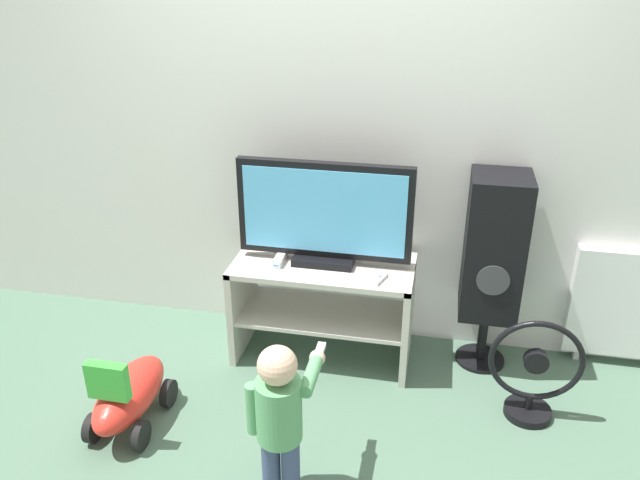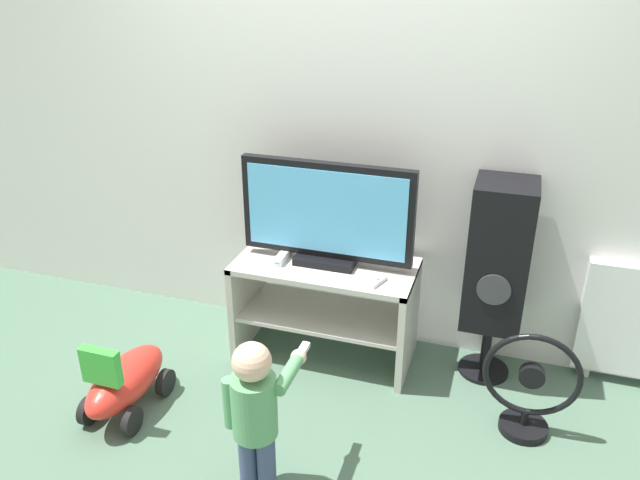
{
  "view_description": "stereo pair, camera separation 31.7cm",
  "coord_description": "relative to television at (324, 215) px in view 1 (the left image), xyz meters",
  "views": [
    {
      "loc": [
        0.58,
        -2.67,
        2.09
      ],
      "look_at": [
        0.0,
        0.14,
        0.75
      ],
      "focal_mm": 35.0,
      "sensor_mm": 36.0,
      "label": 1
    },
    {
      "loc": [
        0.89,
        -2.59,
        2.09
      ],
      "look_at": [
        0.0,
        0.14,
        0.75
      ],
      "focal_mm": 35.0,
      "sensor_mm": 36.0,
      "label": 2
    }
  ],
  "objects": [
    {
      "name": "ground_plane",
      "position": [
        0.0,
        -0.25,
        -0.84
      ],
      "size": [
        16.0,
        16.0,
        0.0
      ],
      "primitive_type": "plane",
      "color": "#4C6B56"
    },
    {
      "name": "wall_back",
      "position": [
        0.0,
        0.29,
        0.46
      ],
      "size": [
        10.0,
        0.06,
        2.6
      ],
      "color": "silver",
      "rests_on": "ground_plane"
    },
    {
      "name": "tv_stand",
      "position": [
        0.0,
        -0.02,
        -0.48
      ],
      "size": [
        0.97,
        0.46,
        0.57
      ],
      "color": "beige",
      "rests_on": "ground_plane"
    },
    {
      "name": "television",
      "position": [
        0.0,
        0.0,
        0.0
      ],
      "size": [
        0.92,
        0.2,
        0.56
      ],
      "color": "black",
      "rests_on": "tv_stand"
    },
    {
      "name": "game_console",
      "position": [
        -0.23,
        -0.04,
        -0.25
      ],
      "size": [
        0.04,
        0.18,
        0.04
      ],
      "color": "white",
      "rests_on": "tv_stand"
    },
    {
      "name": "remote_primary",
      "position": [
        0.32,
        -0.15,
        -0.26
      ],
      "size": [
        0.07,
        0.13,
        0.03
      ],
      "color": "white",
      "rests_on": "tv_stand"
    },
    {
      "name": "child",
      "position": [
        0.03,
        -1.04,
        -0.41
      ],
      "size": [
        0.28,
        0.43,
        0.73
      ],
      "color": "#3F4C72",
      "rests_on": "ground_plane"
    },
    {
      "name": "speaker_tower",
      "position": [
        0.87,
        0.08,
        -0.16
      ],
      "size": [
        0.3,
        0.32,
        1.09
      ],
      "color": "black",
      "rests_on": "ground_plane"
    },
    {
      "name": "floor_fan",
      "position": [
        1.09,
        -0.33,
        -0.6
      ],
      "size": [
        0.44,
        0.23,
        0.54
      ],
      "color": "black",
      "rests_on": "ground_plane"
    },
    {
      "name": "ride_on_toy",
      "position": [
        -0.79,
        -0.78,
        -0.68
      ],
      "size": [
        0.28,
        0.56,
        0.45
      ],
      "color": "red",
      "rests_on": "ground_plane"
    },
    {
      "name": "radiator",
      "position": [
        1.61,
        0.22,
        -0.47
      ],
      "size": [
        0.6,
        0.08,
        0.68
      ],
      "color": "white",
      "rests_on": "ground_plane"
    }
  ]
}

